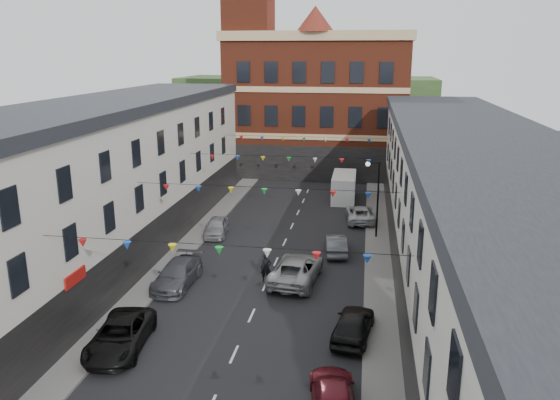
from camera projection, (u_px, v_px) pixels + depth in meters
The scene contains 19 objects.
ground at pixel (252, 316), 29.60m from camera, with size 160.00×160.00×0.00m, color black.
pavement_left at pixel (145, 290), 32.54m from camera, with size 1.80×64.00×0.15m, color #605E5B.
pavement_right at pixel (380, 307), 30.43m from camera, with size 1.80×64.00×0.15m, color #605E5B.
terrace_left at pixel (51, 207), 30.95m from camera, with size 8.40×56.00×10.70m.
terrace_right at pixel (483, 236), 27.49m from camera, with size 8.40×56.00×9.70m.
civic_building at pixel (318, 103), 63.64m from camera, with size 20.60×13.30×18.50m.
clock_tower at pixel (249, 42), 60.19m from camera, with size 5.60×5.60×30.00m.
distant_hill at pixel (307, 109), 87.99m from camera, with size 40.00×14.00×10.00m, color #2A4922.
street_lamp at pixel (375, 189), 40.92m from camera, with size 1.10×0.36×6.00m.
car_left_c at pixel (120, 335), 26.10m from camera, with size 2.39×5.18×1.44m, color black.
car_left_d at pixel (177, 274), 33.27m from camera, with size 2.06×5.07×1.47m, color #484951.
car_left_e at pixel (216, 227), 42.46m from camera, with size 1.61×4.00×1.36m, color gray.
car_right_c at pixel (333, 395), 21.68m from camera, with size 1.80×4.43×1.29m, color #5C121C.
car_right_d at pixel (353, 324), 27.10m from camera, with size 1.75×4.36×1.48m, color black.
car_right_e at pixel (336, 244), 38.62m from camera, with size 1.43×4.09×1.35m, color #4F5357.
car_right_f at pixel (360, 214), 45.94m from camera, with size 2.24×4.86×1.35m, color #B3B5B8.
moving_car at pixel (296, 269), 33.89m from camera, with size 2.65×5.74×1.60m, color #A5A8AC.
white_van at pixel (344, 187), 52.63m from camera, with size 2.18×5.66×2.50m, color silver.
pedestrian at pixel (266, 268), 33.70m from camera, with size 0.68×0.45×1.87m, color black.
Camera 1 is at (5.78, -26.34, 13.80)m, focal length 35.00 mm.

